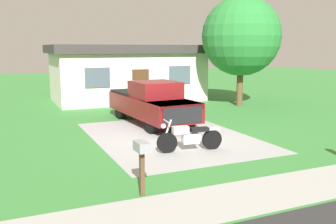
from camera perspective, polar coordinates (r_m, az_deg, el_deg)
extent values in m
plane|color=#397F39|center=(14.22, 0.30, -3.75)|extent=(80.00, 80.00, 0.00)
cube|color=#9F9F9F|center=(14.22, 0.30, -3.74)|extent=(5.56, 7.59, 0.01)
cube|color=#A7A7A2|center=(9.32, 15.93, -11.47)|extent=(36.00, 1.80, 0.01)
cylinder|color=black|center=(11.97, -0.15, -4.71)|extent=(0.67, 0.20, 0.66)
cylinder|color=black|center=(12.48, 6.71, -4.18)|extent=(0.67, 0.20, 0.66)
cube|color=silver|center=(12.19, 3.47, -4.03)|extent=(0.59, 0.33, 0.32)
cube|color=#B7BABF|center=(12.01, 1.91, -2.76)|extent=(0.55, 0.32, 0.24)
cube|color=black|center=(12.23, 4.80, -2.65)|extent=(0.63, 0.35, 0.12)
cube|color=#B7BABF|center=(12.40, 6.74, -2.52)|extent=(0.50, 0.26, 0.08)
cylinder|color=silver|center=(11.88, -0.15, -2.99)|extent=(0.34, 0.10, 0.77)
cylinder|color=silver|center=(11.82, -0.15, -1.47)|extent=(0.13, 0.70, 0.04)
sphere|color=silver|center=(11.81, -0.71, -2.17)|extent=(0.16, 0.16, 0.16)
cylinder|color=black|center=(15.44, 3.06, -1.10)|extent=(0.35, 0.86, 0.84)
cylinder|color=black|center=(14.68, -2.46, -1.65)|extent=(0.35, 0.86, 0.84)
cylinder|color=black|center=(18.49, -2.46, 0.71)|extent=(0.35, 0.86, 0.84)
cylinder|color=black|center=(17.87, -7.23, 0.32)|extent=(0.35, 0.86, 0.84)
cube|color=maroon|center=(16.57, -2.54, 0.99)|extent=(2.35, 5.72, 0.80)
cube|color=maroon|center=(14.88, 0.46, 1.17)|extent=(2.02, 2.02, 0.20)
cube|color=maroon|center=(16.11, -1.96, 3.43)|extent=(1.92, 2.01, 0.70)
cube|color=#3F4C56|center=(15.41, -0.67, 2.77)|extent=(1.71, 0.27, 0.60)
cube|color=black|center=(17.94, -4.65, 2.44)|extent=(2.05, 2.52, 0.50)
cube|color=black|center=(14.13, 2.23, -0.53)|extent=(1.70, 0.21, 0.64)
cube|color=#4C3823|center=(8.56, -3.98, -9.14)|extent=(0.10, 0.10, 1.10)
cube|color=gray|center=(8.39, -4.03, -5.26)|extent=(0.26, 0.48, 0.22)
cylinder|color=brown|center=(22.01, 10.87, 4.05)|extent=(0.36, 0.36, 2.41)
sphere|color=#287933|center=(21.92, 11.10, 11.25)|extent=(4.46, 4.46, 4.46)
cube|color=beige|center=(24.19, -6.23, 5.37)|extent=(9.00, 5.00, 3.00)
cube|color=#383333|center=(24.13, -6.31, 9.52)|extent=(9.60, 5.60, 0.50)
cube|color=#4C2D19|center=(21.85, -4.18, 3.75)|extent=(1.00, 0.08, 2.10)
cube|color=#4C5966|center=(21.08, -10.69, 5.16)|extent=(1.40, 0.06, 1.10)
cube|color=#4C5966|center=(22.76, 1.80, 5.65)|extent=(1.40, 0.06, 1.10)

